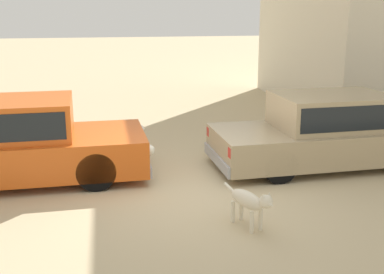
% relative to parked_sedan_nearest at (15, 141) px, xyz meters
% --- Properties ---
extents(ground_plane, '(80.00, 80.00, 0.00)m').
position_rel_parked_sedan_nearest_xyz_m(ground_plane, '(2.94, -1.12, -0.72)').
color(ground_plane, tan).
extents(parked_sedan_nearest, '(4.72, 1.99, 1.46)m').
position_rel_parked_sedan_nearest_xyz_m(parked_sedan_nearest, '(0.00, 0.00, 0.00)').
color(parked_sedan_nearest, '#D15619').
rests_on(parked_sedan_nearest, ground_plane).
extents(parked_sedan_second, '(4.82, 1.94, 1.40)m').
position_rel_parked_sedan_nearest_xyz_m(parked_sedan_second, '(5.90, -0.13, -0.03)').
color(parked_sedan_second, tan).
rests_on(parked_sedan_second, ground_plane).
extents(stray_dog_spotted, '(0.49, 1.01, 0.64)m').
position_rel_parked_sedan_nearest_xyz_m(stray_dog_spotted, '(3.54, -2.64, -0.32)').
color(stray_dog_spotted, beige).
rests_on(stray_dog_spotted, ground_plane).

